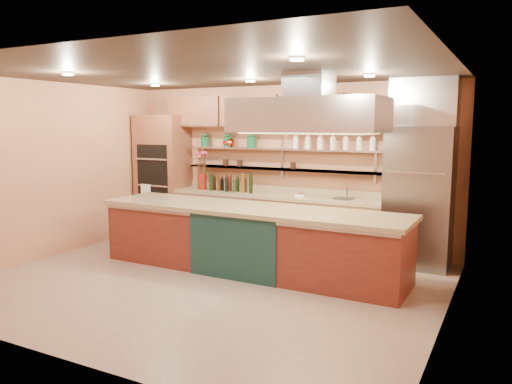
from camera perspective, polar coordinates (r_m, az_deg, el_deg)
The scene contains 21 objects.
floor at distance 6.92m, azimuth -5.39°, elevation -10.30°, with size 6.00×5.00×0.02m, color gray.
ceiling at distance 6.61m, azimuth -5.71°, elevation 13.54°, with size 6.00×5.00×0.02m, color black.
wall_back at distance 8.81m, azimuth 3.38°, elevation 3.00°, with size 6.00×0.04×2.80m, color tan.
wall_front at distance 4.75m, azimuth -22.27°, elevation -1.71°, with size 6.00×0.04×2.80m, color tan.
wall_left at distance 8.62m, azimuth -22.50°, elevation 2.32°, with size 0.04×5.00×2.80m, color tan.
wall_right at distance 5.58m, azimuth 21.20°, elevation -0.30°, with size 0.04×5.00×2.80m, color tan.
oven_stack at distance 9.83m, azimuth -10.56°, elevation 1.92°, with size 0.95×0.64×2.30m, color brown.
refrigerator at distance 7.82m, azimuth 18.14°, elevation -0.56°, with size 0.95×0.72×2.10m, color slate.
back_counter at distance 8.69m, azimuth 2.22°, elevation -3.29°, with size 3.84×0.64×0.93m, color tan.
wall_shelf_lower at distance 8.71m, azimuth 2.73°, elevation 2.63°, with size 3.60×0.26×0.03m, color #ACAEB3.
wall_shelf_upper at distance 8.69m, azimuth 2.75°, elevation 4.93°, with size 3.60×0.26×0.03m, color #ACAEB3.
upper_cabinets at distance 8.61m, azimuth 2.94°, elevation 9.22°, with size 4.60×0.36×0.55m, color brown.
range_hood at distance 6.70m, azimuth 6.06°, elevation 8.74°, with size 2.00×1.00×0.45m, color #ACAEB3.
ceiling_downlights at distance 6.77m, azimuth -4.75°, elevation 13.15°, with size 4.00×2.80×0.02m, color #FFE5A5.
island at distance 7.27m, azimuth -0.78°, elevation -5.41°, with size 4.54×0.99×0.95m, color maroon.
flower_vase at distance 9.27m, azimuth -6.18°, elevation 1.23°, with size 0.17×0.17×0.30m, color maroon.
oil_bottle_cluster at distance 8.93m, azimuth -2.75°, elevation 1.02°, with size 0.94×0.27×0.30m, color black.
kitchen_scale at distance 8.36m, azimuth 5.08°, elevation -0.21°, with size 0.15×0.12×0.09m, color white.
bar_faucet at distance 8.19m, azimuth 10.38°, elevation 0.05°, with size 0.03×0.03×0.24m, color silver.
copper_kettle at distance 9.15m, azimuth -3.02°, elevation 5.66°, with size 0.20×0.20×0.16m, color #C04C2C.
green_canister at distance 8.93m, azimuth -0.53°, elevation 5.73°, with size 0.16×0.16×0.19m, color #114F2C.
Camera 1 is at (3.60, -5.50, 2.14)m, focal length 35.00 mm.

